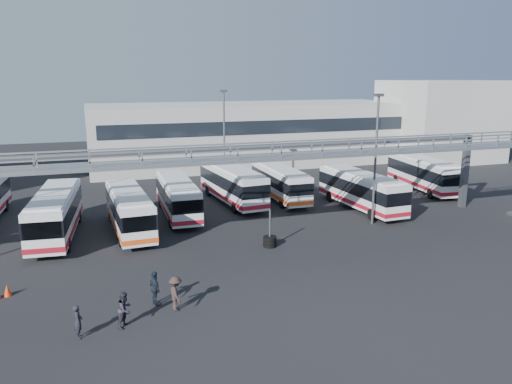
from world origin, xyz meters
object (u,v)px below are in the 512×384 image
object	(u,v)px
bus_5	(232,183)
bus_9	(423,173)
pedestrian_a	(78,322)
pedestrian_d	(155,288)
pedestrian_b	(125,309)
pedestrian_c	(176,294)
bus_4	(177,195)
light_pole_back	(224,136)
cone_left	(7,290)
tire_stack	(270,240)
bus_6	(280,182)
light_pole_mid	(376,153)
bus_3	(129,209)
bus_2	(56,212)
bus_7	(361,189)

from	to	relation	value
bus_5	bus_9	xyz separation A→B (m)	(20.07, -1.35, -0.02)
pedestrian_a	pedestrian_d	distance (m)	4.32
pedestrian_b	pedestrian_c	distance (m)	2.68
pedestrian_d	bus_4	bearing A→B (deg)	-28.46
light_pole_back	bus_4	distance (m)	10.54
pedestrian_a	pedestrian_b	world-z (taller)	pedestrian_b
pedestrian_c	cone_left	bearing A→B (deg)	53.27
pedestrian_b	cone_left	size ratio (longest dim) A/B	2.66
light_pole_back	tire_stack	world-z (taller)	light_pole_back
bus_6	cone_left	bearing A→B (deg)	-143.92
light_pole_back	bus_5	xyz separation A→B (m)	(-0.60, -4.76, -3.87)
light_pole_mid	bus_5	size ratio (longest dim) A/B	0.91
light_pole_back	bus_3	bearing A→B (deg)	-134.00
bus_4	pedestrian_b	bearing A→B (deg)	-105.93
bus_6	pedestrian_c	world-z (taller)	bus_6
pedestrian_c	pedestrian_d	bearing A→B (deg)	35.98
bus_2	bus_4	size ratio (longest dim) A/B	1.08
bus_3	pedestrian_c	distance (m)	14.26
bus_4	bus_6	xyz separation A→B (m)	(10.31, 2.63, -0.02)
tire_stack	bus_9	bearing A→B (deg)	28.36
pedestrian_d	tire_stack	xyz separation A→B (m)	(8.71, 6.56, -0.46)
bus_3	bus_7	world-z (taller)	bus_7
pedestrian_b	tire_stack	size ratio (longest dim) A/B	0.65
pedestrian_d	tire_stack	distance (m)	10.92
bus_4	tire_stack	world-z (taller)	bus_4
pedestrian_c	pedestrian_a	bearing A→B (deg)	98.11
light_pole_back	tire_stack	bearing A→B (deg)	-95.35
bus_3	bus_5	size ratio (longest dim) A/B	0.94
pedestrian_b	bus_4	bearing A→B (deg)	20.29
pedestrian_b	pedestrian_d	distance (m)	2.45
bus_7	pedestrian_c	size ratio (longest dim) A/B	6.04
light_pole_mid	pedestrian_a	distance (m)	25.26
bus_7	pedestrian_c	xyz separation A→B (m)	(-18.91, -14.32, -0.90)
bus_5	light_pole_mid	bearing A→B (deg)	-55.18
pedestrian_b	light_pole_mid	bearing A→B (deg)	-23.65
bus_4	tire_stack	bearing A→B (deg)	-63.86
pedestrian_c	bus_6	bearing A→B (deg)	-41.55
bus_5	bus_7	bearing A→B (deg)	-35.72
bus_3	bus_9	bearing A→B (deg)	6.36
bus_3	pedestrian_c	xyz separation A→B (m)	(0.98, -14.20, -0.86)
light_pole_mid	light_pole_back	xyz separation A→B (m)	(-8.00, 15.00, 0.00)
bus_3	pedestrian_a	bearing A→B (deg)	-105.70
pedestrian_b	pedestrian_c	bearing A→B (deg)	-33.09
light_pole_back	bus_6	xyz separation A→B (m)	(4.11, -4.90, -4.01)
bus_4	bus_5	world-z (taller)	bus_5
bus_3	tire_stack	world-z (taller)	bus_3
bus_4	pedestrian_d	world-z (taller)	bus_4
light_pole_back	cone_left	distance (m)	27.54
bus_4	pedestrian_a	distance (m)	20.36
bus_3	bus_5	xyz separation A→B (m)	(9.83, 6.05, 0.11)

